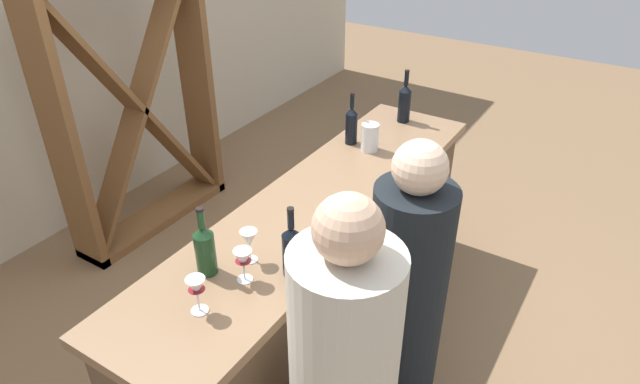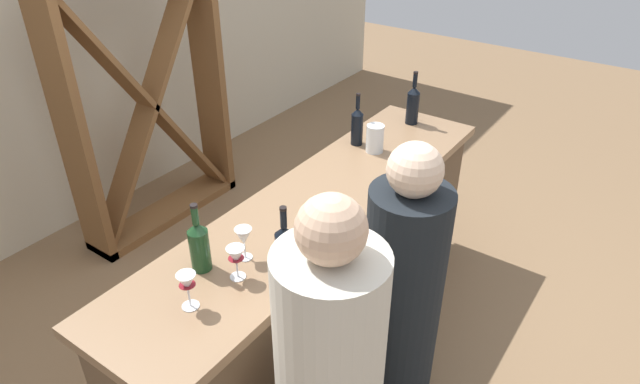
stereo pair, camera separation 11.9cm
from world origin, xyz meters
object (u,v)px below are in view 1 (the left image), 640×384
object	(u,v)px
wine_bottle_second_left_near_black	(292,250)
wine_rack	(137,108)
wine_bottle_second_right_near_black	(405,102)
wine_glass_near_left	(243,260)
person_left_guest	(406,295)
wine_bottle_center_near_black	(351,125)
water_pitcher	(370,137)
wine_bottle_leftmost_olive_green	(205,249)
wine_glass_near_center	(196,289)
wine_glass_near_right	(250,240)

from	to	relation	value
wine_bottle_second_left_near_black	wine_rack	bearing A→B (deg)	65.56
wine_rack	wine_bottle_second_right_near_black	distance (m)	1.78
wine_glass_near_left	person_left_guest	xyz separation A→B (m)	(0.51, -0.50, -0.34)
wine_bottle_center_near_black	water_pitcher	size ratio (longest dim) A/B	1.94
wine_bottle_leftmost_olive_green	wine_glass_near_center	xyz separation A→B (m)	(-0.19, -0.13, -0.01)
wine_glass_near_right	water_pitcher	xyz separation A→B (m)	(1.16, 0.05, -0.03)
wine_bottle_leftmost_olive_green	wine_glass_near_center	size ratio (longest dim) A/B	2.00
wine_bottle_center_near_black	person_left_guest	world-z (taller)	person_left_guest
wine_bottle_center_near_black	wine_glass_near_left	bearing A→B (deg)	-169.41
water_pitcher	wine_bottle_center_near_black	bearing A→B (deg)	81.02
wine_bottle_second_left_near_black	water_pitcher	distance (m)	1.17
wine_rack	wine_bottle_leftmost_olive_green	bearing A→B (deg)	-123.30
wine_bottle_second_right_near_black	wine_glass_near_center	bearing A→B (deg)	-177.65
wine_bottle_leftmost_olive_green	water_pitcher	distance (m)	1.32
wine_glass_near_left	wine_bottle_leftmost_olive_green	bearing A→B (deg)	104.62
wine_bottle_second_left_near_black	person_left_guest	world-z (taller)	person_left_guest
wine_glass_near_left	water_pitcher	size ratio (longest dim) A/B	0.91
wine_rack	wine_glass_near_right	distance (m)	1.87
wine_glass_near_center	wine_bottle_center_near_black	bearing A→B (deg)	7.85
wine_bottle_second_left_near_black	person_left_guest	xyz separation A→B (m)	(0.38, -0.36, -0.36)
wine_bottle_second_right_near_black	wine_glass_near_right	world-z (taller)	wine_bottle_second_right_near_black
wine_glass_near_right	wine_glass_near_center	bearing A→B (deg)	-176.01
water_pitcher	person_left_guest	distance (m)	1.02
wine_bottle_center_near_black	wine_glass_near_right	distance (m)	1.20
wine_bottle_second_right_near_black	wine_glass_near_center	world-z (taller)	wine_bottle_second_right_near_black
wine_bottle_second_left_near_black	wine_bottle_center_near_black	world-z (taller)	wine_bottle_second_left_near_black
wine_glass_near_center	wine_rack	bearing A→B (deg)	54.30
wine_bottle_second_left_near_black	water_pitcher	bearing A→B (deg)	12.26
wine_rack	wine_bottle_leftmost_olive_green	size ratio (longest dim) A/B	5.79
wine_bottle_leftmost_olive_green	wine_bottle_center_near_black	size ratio (longest dim) A/B	1.00
wine_glass_near_center	wine_glass_near_right	world-z (taller)	wine_glass_near_center
wine_bottle_leftmost_olive_green	wine_bottle_second_left_near_black	world-z (taller)	wine_bottle_second_left_near_black
wine_bottle_second_left_near_black	water_pitcher	xyz separation A→B (m)	(1.14, 0.25, -0.04)
wine_rack	wine_bottle_second_right_near_black	world-z (taller)	wine_rack
wine_bottle_center_near_black	person_left_guest	bearing A→B (deg)	-136.71
wine_bottle_leftmost_olive_green	wine_bottle_second_left_near_black	bearing A→B (deg)	-59.38
wine_bottle_leftmost_olive_green	wine_rack	bearing A→B (deg)	56.70
wine_bottle_center_near_black	wine_bottle_second_right_near_black	distance (m)	0.47
wine_bottle_leftmost_olive_green	wine_glass_near_left	world-z (taller)	wine_bottle_leftmost_olive_green
wine_glass_near_center	person_left_guest	world-z (taller)	person_left_guest
wine_rack	wine_bottle_center_near_black	bearing A→B (deg)	-77.65
wine_bottle_center_near_black	water_pitcher	world-z (taller)	wine_bottle_center_near_black
wine_bottle_center_near_black	wine_bottle_second_right_near_black	world-z (taller)	wine_bottle_second_right_near_black
wine_bottle_leftmost_olive_green	wine_glass_near_right	size ratio (longest dim) A/B	2.09
wine_glass_near_right	person_left_guest	world-z (taller)	person_left_guest
wine_bottle_center_near_black	wine_glass_near_right	bearing A→B (deg)	-171.05
wine_rack	wine_bottle_second_left_near_black	bearing A→B (deg)	-114.44
wine_bottle_second_right_near_black	wine_bottle_leftmost_olive_green	bearing A→B (deg)	178.48
wine_glass_near_center	wine_glass_near_right	distance (m)	0.34
wine_glass_near_right	water_pitcher	world-z (taller)	water_pitcher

